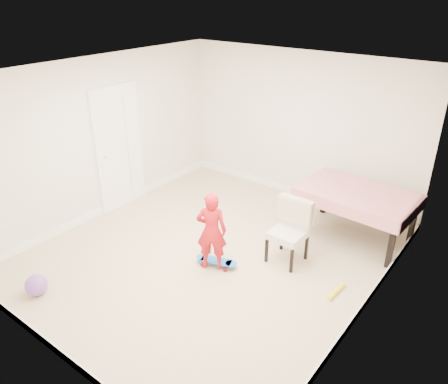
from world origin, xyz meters
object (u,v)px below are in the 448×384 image
Objects in this scene: dining_table at (355,214)px; balloon at (36,285)px; skateboard at (216,263)px; child at (212,233)px; dining_chair at (288,232)px.

dining_table is 5.96× the size of balloon.
child reaches higher than skateboard.
child is (-0.72, -0.78, 0.10)m from dining_chair.
balloon is at bearing 21.26° from child.
skateboard is 0.52m from child.
skateboard is at bearing 52.76° from balloon.
balloon is (-2.62, -3.76, -0.25)m from dining_table.
dining_table is 1.28m from dining_chair.
dining_chair reaches higher than balloon.
dining_table is 2.80× the size of skateboard.
dining_table is 1.49× the size of child.
dining_chair is (-0.49, -1.18, 0.07)m from dining_table.
dining_table reaches higher than skateboard.
dining_chair is at bearing 27.06° from skateboard.
balloon is at bearing -122.09° from dining_table.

